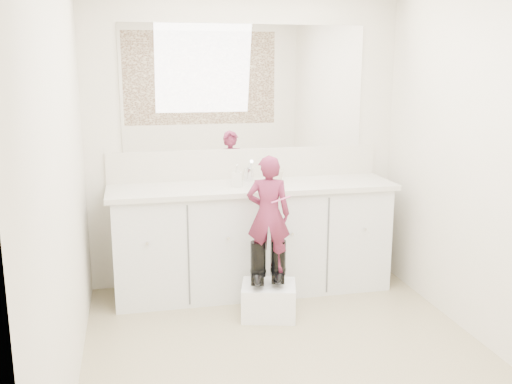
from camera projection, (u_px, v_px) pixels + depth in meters
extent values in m
plane|color=#89795A|center=(294.00, 362.00, 3.57)|extent=(3.00, 3.00, 0.00)
plane|color=beige|center=(245.00, 141.00, 4.74)|extent=(2.60, 0.00, 2.60)
plane|color=beige|center=(426.00, 257.00, 1.88)|extent=(2.60, 0.00, 2.60)
plane|color=beige|center=(63.00, 184.00, 3.04)|extent=(0.00, 3.00, 3.00)
plane|color=beige|center=(495.00, 166.00, 3.59)|extent=(0.00, 3.00, 3.00)
cube|color=silver|center=(252.00, 240.00, 4.65)|extent=(2.20, 0.55, 0.85)
cube|color=beige|center=(253.00, 187.00, 4.54)|extent=(2.28, 0.58, 0.04)
cube|color=beige|center=(246.00, 164.00, 4.77)|extent=(2.28, 0.03, 0.25)
cube|color=white|center=(245.00, 88.00, 4.63)|extent=(2.00, 0.02, 1.00)
cube|color=#472819|center=(434.00, 120.00, 1.79)|extent=(2.00, 0.01, 1.20)
cylinder|color=silver|center=(249.00, 175.00, 4.68)|extent=(0.08, 0.08, 0.10)
imported|color=beige|center=(277.00, 176.00, 4.60)|extent=(0.12, 0.12, 0.11)
imported|color=beige|center=(237.00, 176.00, 4.45)|extent=(0.10, 0.10, 0.17)
cube|color=white|center=(269.00, 300.00, 4.20)|extent=(0.46, 0.41, 0.25)
imported|color=#B23666|center=(268.00, 214.00, 4.08)|extent=(0.35, 0.28, 0.85)
cylinder|color=#E6599E|center=(281.00, 200.00, 3.99)|extent=(0.13, 0.05, 0.06)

